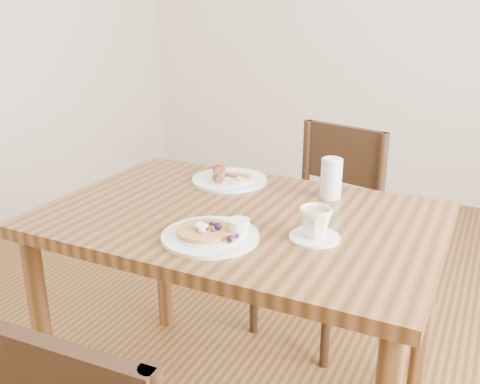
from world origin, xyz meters
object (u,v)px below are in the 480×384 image
at_px(dining_table, 240,243).
at_px(chair_far, 323,222).
at_px(teacup_saucer, 315,225).
at_px(water_glass, 331,178).
at_px(pancake_plate, 212,234).
at_px(breakfast_plate, 228,178).

height_order(dining_table, chair_far, chair_far).
relative_size(teacup_saucer, water_glass, 1.05).
height_order(chair_far, water_glass, water_glass).
xyz_separation_m(chair_far, pancake_plate, (-0.06, -0.83, 0.27)).
bearing_deg(chair_far, teacup_saucer, 119.51).
bearing_deg(pancake_plate, water_glass, 67.05).
bearing_deg(water_glass, breakfast_plate, -179.87).
height_order(chair_far, breakfast_plate, chair_far).
bearing_deg(chair_far, water_glass, 123.72).
bearing_deg(water_glass, teacup_saucer, -79.87).
bearing_deg(water_glass, chair_far, 109.29).
bearing_deg(pancake_plate, chair_far, 85.74).
bearing_deg(pancake_plate, breakfast_plate, 112.39).
distance_m(pancake_plate, breakfast_plate, 0.49).
relative_size(chair_far, pancake_plate, 3.26).
relative_size(chair_far, teacup_saucer, 6.29).
distance_m(dining_table, breakfast_plate, 0.33).
height_order(chair_far, teacup_saucer, chair_far).
bearing_deg(chair_far, dining_table, 97.76).
bearing_deg(dining_table, pancake_plate, -86.44).
bearing_deg(teacup_saucer, pancake_plate, -154.08).
distance_m(chair_far, pancake_plate, 0.88).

